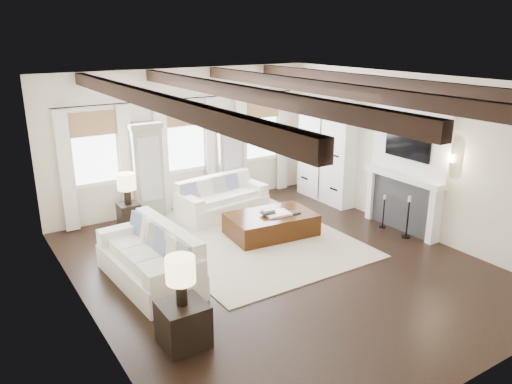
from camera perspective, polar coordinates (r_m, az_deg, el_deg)
ground at (r=8.97m, az=2.53°, el=-8.33°), size 7.50×7.50×0.00m
room_shell at (r=9.44m, az=3.28°, el=5.19°), size 6.54×7.54×3.22m
area_rug at (r=10.12m, az=-0.96°, el=-5.08°), size 3.44×4.48×0.02m
sofa_back at (r=11.22m, az=-4.05°, el=-0.93°), size 2.11×1.16×0.86m
sofa_left at (r=8.44m, az=-11.72°, el=-7.59°), size 1.12×2.25×0.94m
ottoman at (r=10.14m, az=1.73°, el=-3.73°), size 1.81×1.24×0.45m
tray at (r=10.04m, az=2.44°, el=-2.47°), size 0.53×0.43×0.04m
book_lower at (r=9.98m, az=1.35°, el=-2.34°), size 0.28×0.22×0.04m
book_upper at (r=10.01m, az=1.43°, el=-2.06°), size 0.24×0.19×0.03m
book_loose at (r=10.12m, az=4.33°, el=-2.35°), size 0.26×0.20×0.03m
side_table_front at (r=6.85m, az=-8.32°, el=-14.69°), size 0.59×0.59×0.59m
lamp_front at (r=6.48m, az=-8.62°, el=-9.11°), size 0.39×0.39×0.67m
side_table_back at (r=10.57m, az=-14.27°, el=-2.89°), size 0.41×0.41×0.62m
lamp_back at (r=10.34m, az=-14.59°, el=0.95°), size 0.37×0.37×0.64m
candlestick_near at (r=10.42m, az=16.93°, el=-3.13°), size 0.18×0.18×0.87m
candlestick_far at (r=10.83m, az=14.36°, el=-2.44°), size 0.15×0.15×0.72m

